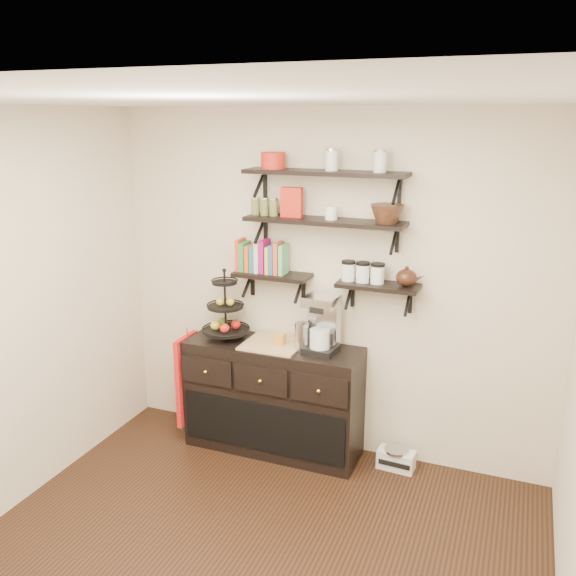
{
  "coord_description": "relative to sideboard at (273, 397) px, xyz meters",
  "views": [
    {
      "loc": [
        1.38,
        -2.59,
        2.63
      ],
      "look_at": [
        -0.1,
        1.15,
        1.49
      ],
      "focal_mm": 38.0,
      "sensor_mm": 36.0,
      "label": 1
    }
  ],
  "objects": [
    {
      "name": "glass_canisters",
      "position": [
        0.67,
        0.12,
        1.06
      ],
      "size": [
        0.32,
        0.1,
        0.13
      ],
      "color": "silver",
      "rests_on": "shelf_low_right"
    },
    {
      "name": "ceiling",
      "position": [
        0.37,
        -1.51,
        2.25
      ],
      "size": [
        3.5,
        3.5,
        0.02
      ],
      "primitive_type": "cube",
      "color": "white",
      "rests_on": "back_wall"
    },
    {
      "name": "shelf_top",
      "position": [
        0.37,
        0.1,
        1.78
      ],
      "size": [
        1.2,
        0.27,
        0.23
      ],
      "color": "black",
      "rests_on": "back_wall"
    },
    {
      "name": "thermal_carafe",
      "position": [
        0.25,
        -0.02,
        0.56
      ],
      "size": [
        0.11,
        0.11,
        0.22
      ],
      "primitive_type": "cylinder",
      "color": "silver",
      "rests_on": "sideboard"
    },
    {
      "name": "recipe_box",
      "position": [
        0.12,
        0.1,
        1.56
      ],
      "size": [
        0.16,
        0.06,
        0.22
      ],
      "primitive_type": "cube",
      "rotation": [
        0.0,
        0.0,
        0.02
      ],
      "color": "red",
      "rests_on": "shelf_mid"
    },
    {
      "name": "ramekins",
      "position": [
        0.42,
        0.1,
        1.5
      ],
      "size": [
        0.09,
        0.09,
        0.1
      ],
      "primitive_type": "cylinder",
      "color": "white",
      "rests_on": "shelf_mid"
    },
    {
      "name": "teapot",
      "position": [
        0.99,
        0.12,
        1.07
      ],
      "size": [
        0.21,
        0.17,
        0.15
      ],
      "primitive_type": null,
      "rotation": [
        0.0,
        0.0,
        -0.11
      ],
      "color": "black",
      "rests_on": "shelf_low_right"
    },
    {
      "name": "coffee_maker",
      "position": [
        0.39,
        0.03,
        0.66
      ],
      "size": [
        0.26,
        0.26,
        0.44
      ],
      "rotation": [
        0.0,
        0.0,
        -0.11
      ],
      "color": "black",
      "rests_on": "sideboard"
    },
    {
      "name": "radio",
      "position": [
        1.0,
        0.06,
        -0.37
      ],
      "size": [
        0.29,
        0.2,
        0.17
      ],
      "rotation": [
        0.0,
        0.0,
        -0.06
      ],
      "color": "silver",
      "rests_on": "floor"
    },
    {
      "name": "shelf_mid",
      "position": [
        0.37,
        0.1,
        1.43
      ],
      "size": [
        1.2,
        0.27,
        0.23
      ],
      "color": "black",
      "rests_on": "back_wall"
    },
    {
      "name": "sideboard",
      "position": [
        0.0,
        0.0,
        0.0
      ],
      "size": [
        1.4,
        0.5,
        0.92
      ],
      "color": "black",
      "rests_on": "floor"
    },
    {
      "name": "cookbooks",
      "position": [
        -0.14,
        0.12,
        1.11
      ],
      "size": [
        0.36,
        0.15,
        0.26
      ],
      "color": "red",
      "rests_on": "shelf_low_left"
    },
    {
      "name": "fruit_stand",
      "position": [
        -0.41,
        0.0,
        0.64
      ],
      "size": [
        0.38,
        0.38,
        0.55
      ],
      "rotation": [
        0.0,
        0.0,
        -0.17
      ],
      "color": "black",
      "rests_on": "sideboard"
    },
    {
      "name": "candle",
      "position": [
        0.06,
        0.0,
        0.5
      ],
      "size": [
        0.08,
        0.08,
        0.08
      ],
      "primitive_type": "cube",
      "color": "#B07928",
      "rests_on": "sideboard"
    },
    {
      "name": "shelf_low_right",
      "position": [
        0.79,
        0.12,
        0.98
      ],
      "size": [
        0.6,
        0.25,
        0.23
      ],
      "color": "black",
      "rests_on": "back_wall"
    },
    {
      "name": "shelf_low_left",
      "position": [
        -0.05,
        0.12,
        0.98
      ],
      "size": [
        0.6,
        0.25,
        0.23
      ],
      "color": "black",
      "rests_on": "back_wall"
    },
    {
      "name": "walnut_bowl",
      "position": [
        0.83,
        0.1,
        1.51
      ],
      "size": [
        0.24,
        0.24,
        0.13
      ],
      "primitive_type": null,
      "color": "black",
      "rests_on": "shelf_mid"
    },
    {
      "name": "red_pot",
      "position": [
        -0.03,
        0.1,
        1.86
      ],
      "size": [
        0.18,
        0.18,
        0.12
      ],
      "primitive_type": "cylinder",
      "color": "red",
      "rests_on": "shelf_top"
    },
    {
      "name": "back_wall",
      "position": [
        0.37,
        0.24,
        0.9
      ],
      "size": [
        3.5,
        0.02,
        2.7
      ],
      "primitive_type": "cube",
      "color": "beige",
      "rests_on": "ground"
    },
    {
      "name": "apron",
      "position": [
        -0.73,
        -0.1,
        0.08
      ],
      "size": [
        0.04,
        0.32,
        0.75
      ],
      "primitive_type": "cube",
      "color": "#B41413",
      "rests_on": "sideboard"
    }
  ]
}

